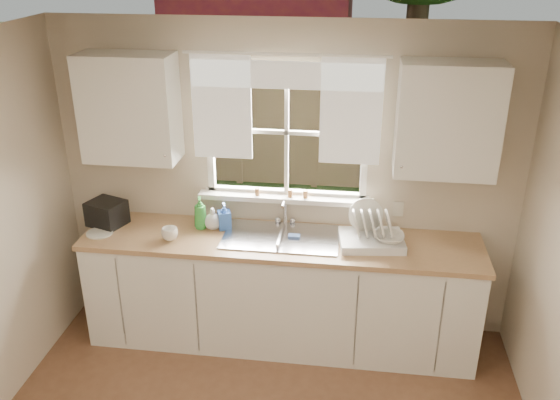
# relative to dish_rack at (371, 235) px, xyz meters

# --- Properties ---
(room_walls) EXTENTS (3.62, 4.02, 2.50)m
(room_walls) POSITION_rel_dish_rack_xyz_m (-0.68, -1.77, 0.25)
(room_walls) COLOR beige
(room_walls) RESTS_ON ground
(ceiling) EXTENTS (3.60, 4.00, 0.02)m
(ceiling) POSITION_rel_dish_rack_xyz_m (-0.68, -1.70, 1.52)
(ceiling) COLOR silver
(ceiling) RESTS_ON room_walls
(window) EXTENTS (1.38, 0.16, 1.06)m
(window) POSITION_rel_dish_rack_xyz_m (-0.68, 0.30, 0.50)
(window) COLOR white
(window) RESTS_ON room_walls
(curtains) EXTENTS (1.50, 0.03, 0.81)m
(curtains) POSITION_rel_dish_rack_xyz_m (-0.68, 0.25, 0.95)
(curtains) COLOR white
(curtains) RESTS_ON room_walls
(base_cabinets) EXTENTS (3.00, 0.62, 0.87)m
(base_cabinets) POSITION_rel_dish_rack_xyz_m (-0.68, -0.02, -0.55)
(base_cabinets) COLOR silver
(base_cabinets) RESTS_ON ground
(countertop) EXTENTS (3.04, 0.65, 0.04)m
(countertop) POSITION_rel_dish_rack_xyz_m (-0.68, -0.02, -0.09)
(countertop) COLOR #AA8155
(countertop) RESTS_ON base_cabinets
(upper_cabinet_left) EXTENTS (0.70, 0.33, 0.80)m
(upper_cabinet_left) POSITION_rel_dish_rack_xyz_m (-1.83, 0.13, 0.87)
(upper_cabinet_left) COLOR silver
(upper_cabinet_left) RESTS_ON room_walls
(upper_cabinet_right) EXTENTS (0.70, 0.33, 0.80)m
(upper_cabinet_right) POSITION_rel_dish_rack_xyz_m (0.47, 0.13, 0.87)
(upper_cabinet_right) COLOR silver
(upper_cabinet_right) RESTS_ON room_walls
(wall_outlet) EXTENTS (0.08, 0.01, 0.12)m
(wall_outlet) POSITION_rel_dish_rack_xyz_m (0.20, 0.29, 0.10)
(wall_outlet) COLOR beige
(wall_outlet) RESTS_ON room_walls
(sill_jars) EXTENTS (0.42, 0.04, 0.06)m
(sill_jars) POSITION_rel_dish_rack_xyz_m (-0.68, 0.24, 0.20)
(sill_jars) COLOR brown
(sill_jars) RESTS_ON window
(sink) EXTENTS (0.88, 0.52, 0.40)m
(sink) POSITION_rel_dish_rack_xyz_m (-0.68, 0.01, -0.15)
(sink) COLOR #B7B7BC
(sink) RESTS_ON countertop
(dish_rack) EXTENTS (0.51, 0.41, 0.31)m
(dish_rack) POSITION_rel_dish_rack_xyz_m (0.00, 0.00, 0.00)
(dish_rack) COLOR white
(dish_rack) RESTS_ON countertop
(bowl) EXTENTS (0.22, 0.22, 0.05)m
(bowl) POSITION_rel_dish_rack_xyz_m (0.13, -0.05, 0.01)
(bowl) COLOR white
(bowl) RESTS_ON dish_rack
(soap_bottle_a) EXTENTS (0.12, 0.12, 0.26)m
(soap_bottle_a) POSITION_rel_dish_rack_xyz_m (-1.32, 0.09, 0.06)
(soap_bottle_a) COLOR #2D8C33
(soap_bottle_a) RESTS_ON countertop
(soap_bottle_b) EXTENTS (0.13, 0.13, 0.22)m
(soap_bottle_b) POSITION_rel_dish_rack_xyz_m (-1.14, 0.10, 0.03)
(soap_bottle_b) COLOR blue
(soap_bottle_b) RESTS_ON countertop
(soap_bottle_c) EXTENTS (0.17, 0.17, 0.17)m
(soap_bottle_c) POSITION_rel_dish_rack_xyz_m (-1.23, 0.09, 0.01)
(soap_bottle_c) COLOR beige
(soap_bottle_c) RESTS_ON countertop
(saucer) EXTENTS (0.20, 0.20, 0.01)m
(saucer) POSITION_rel_dish_rack_xyz_m (-2.08, -0.12, -0.07)
(saucer) COLOR silver
(saucer) RESTS_ON countertop
(cup) EXTENTS (0.15, 0.15, 0.10)m
(cup) POSITION_rel_dish_rack_xyz_m (-1.51, -0.14, -0.03)
(cup) COLOR white
(cup) RESTS_ON countertop
(black_appliance) EXTENTS (0.33, 0.31, 0.20)m
(black_appliance) POSITION_rel_dish_rack_xyz_m (-2.08, 0.05, 0.02)
(black_appliance) COLOR black
(black_appliance) RESTS_ON countertop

